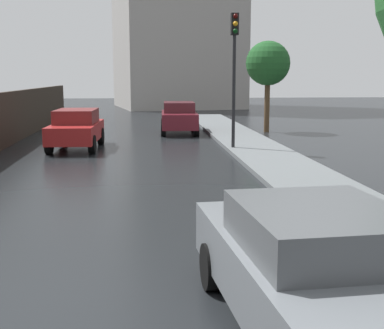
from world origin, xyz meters
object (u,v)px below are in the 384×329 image
traffic_light (234,56)px  street_tree_mid (268,64)px  car_maroon_near_kerb (179,117)px  car_grey_mid_road (320,273)px  car_red_far_ahead (76,128)px

traffic_light → street_tree_mid: (2.73, 6.41, -0.13)m
street_tree_mid → car_maroon_near_kerb: bearing=-177.6°
car_grey_mid_road → car_red_far_ahead: (-4.28, 15.01, 0.05)m
car_grey_mid_road → street_tree_mid: (4.19, 20.25, 2.54)m
car_grey_mid_road → car_red_far_ahead: bearing=101.5°
car_red_far_ahead → traffic_light: size_ratio=0.85×
car_maroon_near_kerb → traffic_light: 6.93m
car_maroon_near_kerb → car_red_far_ahead: (-4.19, -5.05, 0.00)m
car_maroon_near_kerb → car_red_far_ahead: bearing=-127.5°
car_grey_mid_road → car_red_far_ahead: size_ratio=1.15×
car_maroon_near_kerb → street_tree_mid: size_ratio=0.89×
traffic_light → car_grey_mid_road: bearing=-96.0°
car_grey_mid_road → traffic_light: 14.17m
car_maroon_near_kerb → traffic_light: size_ratio=0.82×
car_red_far_ahead → traffic_light: (5.74, -1.17, 2.62)m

